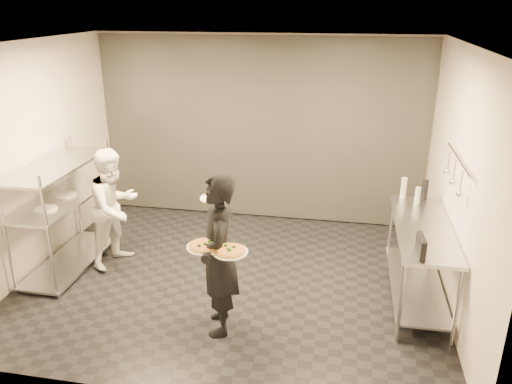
% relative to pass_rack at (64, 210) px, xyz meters
% --- Properties ---
extents(room_shell, '(5.00, 4.00, 2.80)m').
position_rel_pass_rack_xyz_m(room_shell, '(2.15, 1.18, 0.63)').
color(room_shell, black).
rests_on(room_shell, ground).
extents(pass_rack, '(0.60, 1.60, 1.50)m').
position_rel_pass_rack_xyz_m(pass_rack, '(0.00, 0.00, 0.00)').
color(pass_rack, '#ACAEB3').
rests_on(pass_rack, ground).
extents(prep_counter, '(0.60, 1.80, 0.92)m').
position_rel_pass_rack_xyz_m(prep_counter, '(4.33, 0.00, -0.14)').
color(prep_counter, '#ACAEB3').
rests_on(prep_counter, ground).
extents(utensil_rail, '(0.07, 1.20, 0.31)m').
position_rel_pass_rack_xyz_m(utensil_rail, '(4.58, 0.00, 0.78)').
color(utensil_rail, '#ACAEB3').
rests_on(utensil_rail, room_shell).
extents(waiter, '(0.56, 0.71, 1.70)m').
position_rel_pass_rack_xyz_m(waiter, '(2.26, -0.96, 0.08)').
color(waiter, black).
rests_on(waiter, ground).
extents(chef, '(0.80, 0.90, 1.54)m').
position_rel_pass_rack_xyz_m(chef, '(0.60, 0.18, 0.00)').
color(chef, white).
rests_on(chef, ground).
extents(pizza_plate_near, '(0.35, 0.35, 0.05)m').
position_rel_pass_rack_xyz_m(pizza_plate_near, '(2.17, -1.12, 0.27)').
color(pizza_plate_near, silver).
rests_on(pizza_plate_near, waiter).
extents(pizza_plate_far, '(0.34, 0.34, 0.05)m').
position_rel_pass_rack_xyz_m(pizza_plate_far, '(2.43, -1.16, 0.25)').
color(pizza_plate_far, silver).
rests_on(pizza_plate_far, waiter).
extents(salad_plate, '(0.31, 0.31, 0.07)m').
position_rel_pass_rack_xyz_m(salad_plate, '(2.16, -0.65, 0.59)').
color(salad_plate, silver).
rests_on(salad_plate, waiter).
extents(pos_monitor, '(0.07, 0.28, 0.20)m').
position_rel_pass_rack_xyz_m(pos_monitor, '(4.21, -0.72, 0.25)').
color(pos_monitor, black).
rests_on(pos_monitor, prep_counter).
extents(bottle_green, '(0.07, 0.07, 0.26)m').
position_rel_pass_rack_xyz_m(bottle_green, '(4.18, 0.80, 0.28)').
color(bottle_green, gray).
rests_on(bottle_green, prep_counter).
extents(bottle_clear, '(0.06, 0.06, 0.22)m').
position_rel_pass_rack_xyz_m(bottle_clear, '(4.32, 0.62, 0.26)').
color(bottle_clear, gray).
rests_on(bottle_clear, prep_counter).
extents(bottle_dark, '(0.07, 0.07, 0.25)m').
position_rel_pass_rack_xyz_m(bottle_dark, '(4.43, 0.80, 0.28)').
color(bottle_dark, black).
rests_on(bottle_dark, prep_counter).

